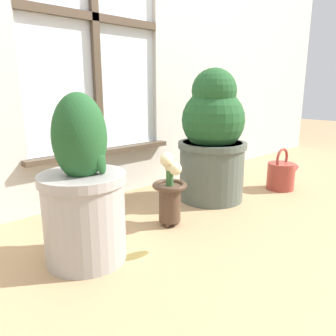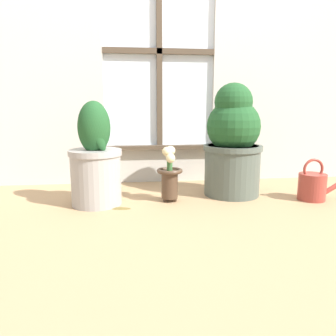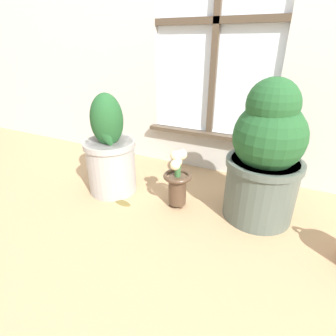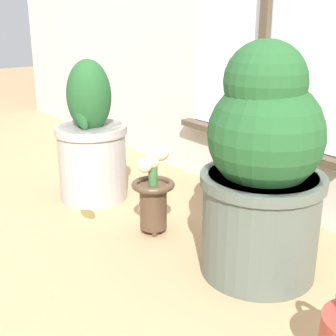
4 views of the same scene
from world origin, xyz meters
The scene contains 5 objects.
ground_plane centered at (0.00, 0.00, 0.00)m, with size 10.00×10.00×0.00m, color tan.
potted_plant_left centered at (-0.39, 0.17, 0.23)m, with size 0.28×0.28×0.54m.
potted_plant_right centered at (0.39, 0.27, 0.31)m, with size 0.34×0.34×0.65m.
flower_vase centered at (0.01, 0.18, 0.15)m, with size 0.14×0.14×0.30m.
fallen_leaf centered at (-0.26, 0.07, 0.00)m, with size 0.12×0.06×0.01m.
Camera 3 is at (0.46, -0.87, 0.77)m, focal length 28.00 mm.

